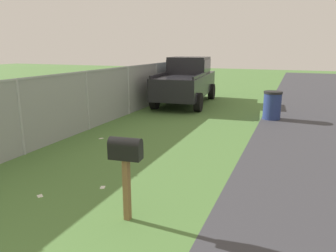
# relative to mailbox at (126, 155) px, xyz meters

# --- Properties ---
(mailbox) EXTENTS (0.25, 0.49, 1.28)m
(mailbox) POSITION_rel_mailbox_xyz_m (0.00, 0.00, 0.00)
(mailbox) COLOR brown
(mailbox) RESTS_ON ground
(pickup_truck) EXTENTS (5.22, 2.48, 2.09)m
(pickup_truck) POSITION_rel_mailbox_xyz_m (10.12, 2.49, 0.09)
(pickup_truck) COLOR black
(pickup_truck) RESTS_ON ground
(trash_bin) EXTENTS (0.65, 0.65, 1.00)m
(trash_bin) POSITION_rel_mailbox_xyz_m (8.03, -1.45, -0.51)
(trash_bin) COLOR navy
(trash_bin) RESTS_ON ground
(fence_section) EXTENTS (15.78, 0.07, 1.83)m
(fence_section) POSITION_rel_mailbox_xyz_m (4.32, 3.77, -0.03)
(fence_section) COLOR #9EA3A8
(fence_section) RESTS_ON ground
(litter_wrapper_far_scatter) EXTENTS (0.14, 0.12, 0.01)m
(litter_wrapper_far_scatter) POSITION_rel_mailbox_xyz_m (0.81, 0.98, -1.01)
(litter_wrapper_far_scatter) COLOR silver
(litter_wrapper_far_scatter) RESTS_ON ground
(litter_wrapper_near_hydrant) EXTENTS (0.14, 0.15, 0.01)m
(litter_wrapper_near_hydrant) POSITION_rel_mailbox_xyz_m (0.10, 1.79, -1.01)
(litter_wrapper_near_hydrant) COLOR silver
(litter_wrapper_near_hydrant) RESTS_ON ground
(litter_wrapper_midfield_a) EXTENTS (0.15, 0.13, 0.01)m
(litter_wrapper_midfield_a) POSITION_rel_mailbox_xyz_m (3.57, 2.83, -1.01)
(litter_wrapper_midfield_a) COLOR silver
(litter_wrapper_midfield_a) RESTS_ON ground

